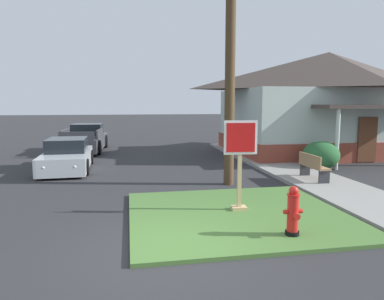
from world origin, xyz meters
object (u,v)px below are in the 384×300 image
object	(u,v)px
parked_sedan_silver	(67,156)
street_bench	(313,166)
pickup_truck_charcoal	(86,140)
stop_sign	(240,166)
utility_pole	(231,16)
manhole_cover	(149,197)
fire_hydrant	(293,212)

from	to	relation	value
parked_sedan_silver	street_bench	world-z (taller)	parked_sedan_silver
pickup_truck_charcoal	street_bench	world-z (taller)	pickup_truck_charcoal
stop_sign	parked_sedan_silver	world-z (taller)	stop_sign
street_bench	utility_pole	distance (m)	5.53
pickup_truck_charcoal	utility_pole	world-z (taller)	utility_pole
stop_sign	utility_pole	xyz separation A→B (m)	(0.60, 2.99, 4.16)
stop_sign	manhole_cover	world-z (taller)	stop_sign
fire_hydrant	pickup_truck_charcoal	bearing A→B (deg)	111.22
street_bench	utility_pole	world-z (taller)	utility_pole
pickup_truck_charcoal	utility_pole	distance (m)	11.84
fire_hydrant	parked_sedan_silver	world-z (taller)	parked_sedan_silver
manhole_cover	street_bench	world-z (taller)	street_bench
street_bench	manhole_cover	bearing A→B (deg)	-170.42
fire_hydrant	stop_sign	bearing A→B (deg)	106.35
stop_sign	pickup_truck_charcoal	world-z (taller)	stop_sign
parked_sedan_silver	pickup_truck_charcoal	bearing A→B (deg)	89.14
fire_hydrant	utility_pole	size ratio (longest dim) A/B	0.09
fire_hydrant	manhole_cover	bearing A→B (deg)	126.24
utility_pole	fire_hydrant	bearing A→B (deg)	-91.03
street_bench	utility_pole	size ratio (longest dim) A/B	0.14
manhole_cover	street_bench	size ratio (longest dim) A/B	0.49
manhole_cover	parked_sedan_silver	bearing A→B (deg)	121.32
stop_sign	parked_sedan_silver	size ratio (longest dim) A/B	0.52
stop_sign	manhole_cover	bearing A→B (deg)	139.43
manhole_cover	utility_pole	xyz separation A→B (m)	(2.69, 1.21, 5.32)
parked_sedan_silver	pickup_truck_charcoal	world-z (taller)	pickup_truck_charcoal
manhole_cover	street_bench	distance (m)	5.62
pickup_truck_charcoal	parked_sedan_silver	bearing A→B (deg)	-90.86
stop_sign	utility_pole	bearing A→B (deg)	78.61
manhole_cover	parked_sedan_silver	world-z (taller)	parked_sedan_silver
manhole_cover	pickup_truck_charcoal	distance (m)	10.94
fire_hydrant	stop_sign	world-z (taller)	stop_sign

